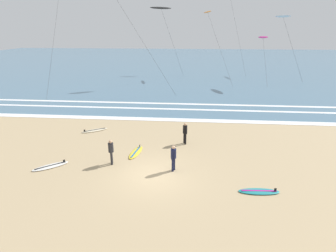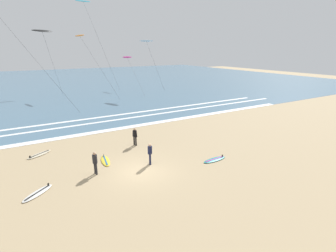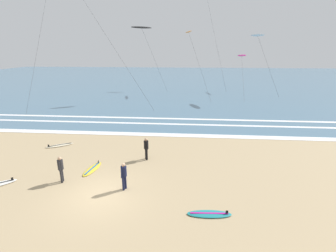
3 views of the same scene
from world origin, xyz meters
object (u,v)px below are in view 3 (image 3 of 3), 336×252
surfer_left_near (61,167)px  kite_magenta_high_left (242,56)px  surfboard_right_spare (209,214)px  kite_orange_distant_high (189,32)px  kite_white_far_right (258,36)px  surfer_mid_group (124,174)px  surfer_background_far (146,147)px  surfboard_foreground_flat (92,169)px  surfboard_left_pile (60,145)px  kite_black_high_right (142,28)px

surfer_left_near → kite_magenta_high_left: (16.78, 35.66, 5.46)m
surfboard_right_spare → kite_orange_distant_high: kite_orange_distant_high is taller
kite_white_far_right → surfboard_right_spare: bearing=-106.5°
surfer_mid_group → kite_white_far_right: (13.21, 27.40, 8.47)m
surfer_background_far → kite_orange_distant_high: kite_orange_distant_high is taller
surfer_left_near → surfboard_foreground_flat: 2.23m
surfboard_left_pile → kite_magenta_high_left: bearing=56.7°
surfer_left_near → surfboard_right_spare: bearing=-15.8°
surfer_left_near → surfer_mid_group: size_ratio=1.00×
surfer_left_near → kite_orange_distant_high: kite_orange_distant_high is taller
surfer_mid_group → kite_magenta_high_left: bearing=70.3°
surfer_background_far → kite_white_far_right: 27.90m
surfer_mid_group → surfboard_right_spare: 5.00m
surfer_background_far → surfboard_foreground_flat: bearing=-150.2°
surfboard_left_pile → kite_white_far_right: bearing=46.8°
surfer_background_far → surfer_left_near: size_ratio=1.00×
surfboard_foreground_flat → kite_white_far_right: bearing=57.8°
surfer_background_far → surfboard_left_pile: (-7.45, 1.98, -0.91)m
surfboard_left_pile → surfboard_foreground_flat: bearing=-42.5°
surfer_left_near → surfboard_left_pile: 6.36m
kite_black_high_right → kite_magenta_high_left: bearing=32.1°
kite_white_far_right → kite_orange_distant_high: bearing=148.6°
kite_black_high_right → kite_orange_distant_high: size_ratio=1.01×
surfboard_foreground_flat → kite_orange_distant_high: 33.51m
kite_orange_distant_high → kite_white_far_right: bearing=-31.4°
surfer_left_near → surfboard_right_spare: size_ratio=0.75×
surfer_background_far → kite_magenta_high_left: (12.37, 32.12, 5.46)m
surfer_left_near → kite_magenta_high_left: bearing=64.8°
surfer_background_far → kite_black_high_right: kite_black_high_right is taller
surfboard_left_pile → kite_white_far_right: 30.82m
surfer_background_far → surfboard_right_spare: surfer_background_far is taller
surfer_mid_group → surfboard_foreground_flat: (-2.70, 2.17, -0.91)m
kite_magenta_high_left → kite_white_far_right: bearing=-88.1°
surfer_mid_group → kite_magenta_high_left: kite_magenta_high_left is taller
kite_black_high_right → kite_white_far_right: size_ratio=1.11×
surfer_left_near → surfboard_foreground_flat: (1.16, 1.67, -0.91)m
surfer_background_far → surfboard_foreground_flat: (-3.25, -1.86, -0.91)m
kite_magenta_high_left → kite_black_high_right: (-16.47, -10.34, 4.02)m
surfer_background_far → surfboard_right_spare: bearing=-56.0°
surfer_left_near → surfer_background_far: bearing=38.7°
kite_white_far_right → surfer_background_far: bearing=-118.4°
kite_magenta_high_left → kite_orange_distant_high: 10.84m
kite_white_far_right → kite_orange_distant_high: kite_orange_distant_high is taller
kite_orange_distant_high → surfer_mid_group: bearing=-95.4°
surfboard_foreground_flat → kite_white_far_right: kite_white_far_right is taller
surfboard_right_spare → surfboard_left_pile: 13.89m
kite_white_far_right → kite_black_high_right: bearing=-174.6°
surfboard_left_pile → surfer_mid_group: bearing=-41.1°
kite_white_far_right → surfer_left_near: bearing=-122.4°
surfboard_foreground_flat → surfboard_right_spare: size_ratio=1.02×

